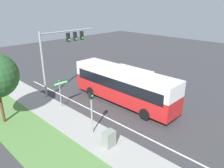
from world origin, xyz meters
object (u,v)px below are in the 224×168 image
object	(u,v)px
street_sign	(61,88)
bus	(124,84)
signal_gantry	(61,47)
pedestrian_signal	(92,107)
utility_cabinet	(109,139)

from	to	relation	value
street_sign	bus	bearing A→B (deg)	-36.38
signal_gantry	pedestrian_signal	world-z (taller)	signal_gantry
street_sign	signal_gantry	bearing A→B (deg)	51.67
pedestrian_signal	bus	bearing A→B (deg)	18.45
utility_cabinet	signal_gantry	bearing A→B (deg)	71.29
pedestrian_signal	street_sign	xyz separation A→B (m)	(0.89, 5.30, -0.30)
pedestrian_signal	signal_gantry	bearing A→B (deg)	68.80
signal_gantry	utility_cabinet	world-z (taller)	signal_gantry
bus	pedestrian_signal	distance (m)	5.87
signal_gantry	pedestrian_signal	distance (m)	9.19
signal_gantry	utility_cabinet	size ratio (longest dim) A/B	5.83
signal_gantry	utility_cabinet	bearing A→B (deg)	-108.71
signal_gantry	utility_cabinet	distance (m)	11.59
signal_gantry	street_sign	world-z (taller)	signal_gantry
utility_cabinet	pedestrian_signal	bearing A→B (deg)	82.03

